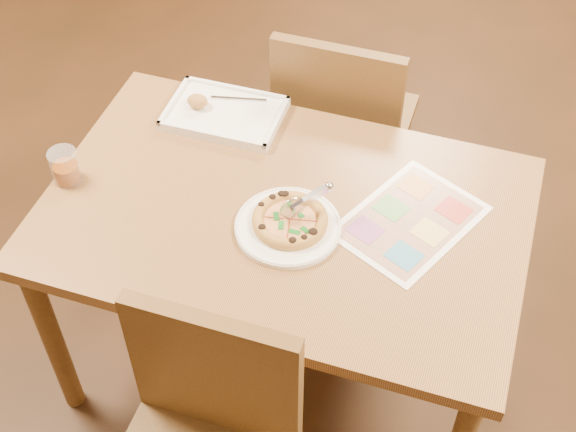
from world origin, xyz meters
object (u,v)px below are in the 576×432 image
(plate, at_px, (288,227))
(pizza, at_px, (290,220))
(appetizer_tray, at_px, (223,114))
(glass_tumbler, at_px, (65,168))
(dining_table, at_px, (284,231))
(menu, at_px, (410,220))
(chair_far, at_px, (342,116))
(chair_near, at_px, (204,432))
(pizza_cutter, at_px, (305,201))

(plate, relative_size, pizza, 1.40)
(appetizer_tray, xyz_separation_m, glass_tumbler, (-0.31, -0.39, 0.03))
(pizza, height_order, glass_tumbler, glass_tumbler)
(dining_table, relative_size, plate, 4.62)
(pizza, relative_size, menu, 0.53)
(dining_table, height_order, glass_tumbler, glass_tumbler)
(appetizer_tray, bearing_deg, chair_far, 44.64)
(dining_table, distance_m, plate, 0.12)
(dining_table, height_order, plate, plate)
(chair_near, relative_size, appetizer_tray, 1.36)
(glass_tumbler, bearing_deg, pizza, 2.31)
(glass_tumbler, xyz_separation_m, menu, (0.94, 0.15, -0.04))
(chair_near, xyz_separation_m, glass_tumbler, (-0.61, 0.52, 0.20))
(appetizer_tray, height_order, menu, appetizer_tray)
(pizza, relative_size, pizza_cutter, 1.78)
(chair_far, relative_size, menu, 1.23)
(dining_table, height_order, chair_far, chair_far)
(pizza, bearing_deg, plate, -107.37)
(chair_far, bearing_deg, appetizer_tray, 44.64)
(chair_far, xyz_separation_m, appetizer_tray, (-0.30, -0.29, 0.17))
(pizza, xyz_separation_m, pizza_cutter, (0.03, 0.03, 0.05))
(chair_near, height_order, pizza, chair_near)
(pizza_cutter, relative_size, appetizer_tray, 0.33)
(menu, bearing_deg, appetizer_tray, 159.14)
(menu, bearing_deg, pizza_cutter, -161.38)
(appetizer_tray, xyz_separation_m, menu, (0.63, -0.24, -0.01))
(pizza, height_order, appetizer_tray, appetizer_tray)
(plate, distance_m, menu, 0.33)
(pizza, bearing_deg, chair_far, 92.96)
(pizza_cutter, distance_m, menu, 0.29)
(dining_table, height_order, pizza_cutter, pizza_cutter)
(menu, bearing_deg, chair_near, -116.31)
(dining_table, xyz_separation_m, glass_tumbler, (-0.61, -0.08, 0.13))
(pizza_cutter, xyz_separation_m, glass_tumbler, (-0.67, -0.06, -0.04))
(dining_table, bearing_deg, pizza, -56.86)
(pizza, distance_m, pizza_cutter, 0.07)
(dining_table, relative_size, glass_tumbler, 12.89)
(plate, height_order, pizza_cutter, pizza_cutter)
(plate, distance_m, glass_tumbler, 0.64)
(chair_near, xyz_separation_m, plate, (0.03, 0.54, 0.16))
(dining_table, bearing_deg, pizza_cutter, -18.60)
(chair_far, height_order, appetizer_tray, chair_far)
(glass_tumbler, bearing_deg, chair_far, 48.10)
(dining_table, height_order, menu, menu)
(chair_near, xyz_separation_m, pizza_cutter, (0.07, 0.58, 0.23))
(chair_near, relative_size, menu, 1.23)
(pizza, xyz_separation_m, appetizer_tray, (-0.33, 0.36, -0.01))
(chair_near, xyz_separation_m, chair_far, (-0.00, 1.20, 0.00))
(pizza_cutter, relative_size, glass_tumbler, 1.12)
(chair_far, xyz_separation_m, pizza_cutter, (0.07, -0.62, 0.23))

